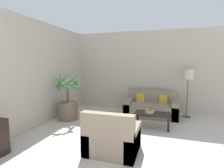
{
  "coord_description": "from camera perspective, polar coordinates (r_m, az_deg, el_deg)",
  "views": [
    {
      "loc": [
        0.06,
        0.18,
        1.6
      ],
      "look_at": [
        -1.52,
        5.12,
        1.0
      ],
      "focal_mm": 28.0,
      "sensor_mm": 36.0,
      "label": 1
    }
  ],
  "objects": [
    {
      "name": "wall_back",
      "position": [
        6.01,
        17.16,
        3.91
      ],
      "size": [
        7.76,
        0.06,
        2.7
      ],
      "color": "#BCB2A3",
      "rests_on": "ground_plane"
    },
    {
      "name": "wall_left",
      "position": [
        4.3,
        -29.81,
        2.39
      ],
      "size": [
        0.06,
        7.75,
        2.7
      ],
      "color": "#BCB2A3",
      "rests_on": "ground_plane"
    },
    {
      "name": "potted_palm",
      "position": [
        5.22,
        -14.15,
        -6.6
      ],
      "size": [
        0.76,
        0.84,
        1.37
      ],
      "color": "brown",
      "rests_on": "ground_plane"
    },
    {
      "name": "sofa_loveseat",
      "position": [
        5.57,
        12.64,
        -7.54
      ],
      "size": [
        1.57,
        0.82,
        0.73
      ],
      "color": "gray",
      "rests_on": "ground_plane"
    },
    {
      "name": "floor_lamp",
      "position": [
        5.62,
        23.62,
        2.14
      ],
      "size": [
        0.32,
        0.32,
        1.44
      ],
      "color": "brown",
      "rests_on": "ground_plane"
    },
    {
      "name": "coffee_table",
      "position": [
        4.57,
        13.01,
        -9.92
      ],
      "size": [
        0.88,
        0.49,
        0.37
      ],
      "color": "black",
      "rests_on": "ground_plane"
    },
    {
      "name": "fruit_bowl",
      "position": [
        4.58,
        12.17,
        -8.83
      ],
      "size": [
        0.22,
        0.22,
        0.05
      ],
      "color": "beige",
      "rests_on": "coffee_table"
    },
    {
      "name": "apple_red",
      "position": [
        4.59,
        12.34,
        -7.96
      ],
      "size": [
        0.08,
        0.08,
        0.08
      ],
      "color": "red",
      "rests_on": "fruit_bowl"
    },
    {
      "name": "apple_green",
      "position": [
        4.51,
        12.69,
        -8.3
      ],
      "size": [
        0.07,
        0.07,
        0.07
      ],
      "color": "olive",
      "rests_on": "fruit_bowl"
    },
    {
      "name": "orange_fruit",
      "position": [
        4.52,
        11.68,
        -8.16
      ],
      "size": [
        0.08,
        0.08,
        0.08
      ],
      "color": "orange",
      "rests_on": "fruit_bowl"
    },
    {
      "name": "armchair",
      "position": [
        3.31,
        0.08,
        -17.29
      ],
      "size": [
        0.91,
        0.79,
        0.8
      ],
      "color": "gray",
      "rests_on": "ground_plane"
    },
    {
      "name": "ottoman",
      "position": [
        4.05,
        2.7,
        -14.0
      ],
      "size": [
        0.53,
        0.5,
        0.35
      ],
      "color": "gray",
      "rests_on": "ground_plane"
    }
  ]
}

